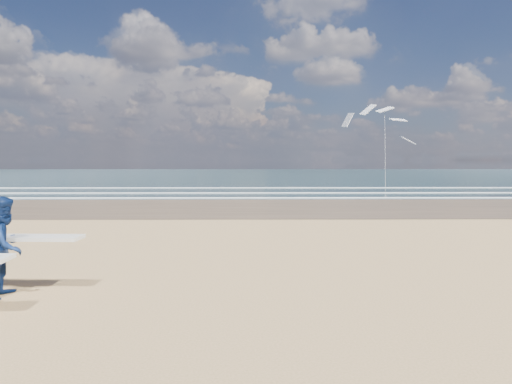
{
  "coord_description": "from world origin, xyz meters",
  "views": [
    {
      "loc": [
        4.07,
        -7.47,
        2.56
      ],
      "look_at": [
        4.22,
        6.0,
        1.62
      ],
      "focal_mm": 32.0,
      "sensor_mm": 36.0,
      "label": 1
    }
  ],
  "objects": [
    {
      "name": "ocean",
      "position": [
        20.0,
        72.0,
        0.01
      ],
      "size": [
        220.0,
        100.0,
        0.02
      ],
      "primitive_type": "cube",
      "color": "#172F32",
      "rests_on": "ground"
    },
    {
      "name": "foam_breakers",
      "position": [
        20.0,
        28.1,
        0.05
      ],
      "size": [
        220.0,
        11.7,
        0.05
      ],
      "color": "white",
      "rests_on": "ground"
    },
    {
      "name": "surfer_far",
      "position": [
        -0.54,
        1.07,
        0.95
      ],
      "size": [
        2.22,
        1.14,
        1.89
      ],
      "color": "#0D214D",
      "rests_on": "ground"
    },
    {
      "name": "kite_1",
      "position": [
        13.92,
        26.06,
        4.22
      ],
      "size": [
        5.8,
        4.74,
        7.55
      ],
      "color": "slate",
      "rests_on": "ground"
    }
  ]
}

